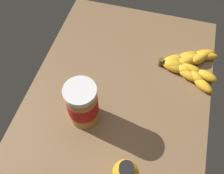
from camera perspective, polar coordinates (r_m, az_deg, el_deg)
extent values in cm
cube|color=brown|center=(91.36, 2.01, -0.40)|extent=(81.36, 62.16, 3.70)
ellipsoid|color=gold|center=(95.07, 13.51, 4.39)|extent=(5.04, 8.36, 3.28)
ellipsoid|color=gold|center=(94.44, 16.81, 2.62)|extent=(6.16, 8.47, 3.28)
ellipsoid|color=gold|center=(93.53, 19.83, 0.39)|extent=(7.09, 8.31, 3.28)
ellipsoid|color=gold|center=(95.29, 13.25, 4.82)|extent=(4.35, 6.54, 3.64)
ellipsoid|color=gold|center=(95.04, 15.96, 3.65)|extent=(5.42, 6.99, 3.64)
ellipsoid|color=gold|center=(94.41, 18.43, 2.06)|extent=(6.25, 7.14, 3.64)
ellipsoid|color=gold|center=(95.59, 13.68, 4.92)|extent=(3.74, 7.78, 3.65)
ellipsoid|color=gold|center=(95.89, 17.21, 3.82)|extent=(4.87, 8.23, 3.65)
ellipsoid|color=gold|center=(95.98, 20.57, 2.29)|extent=(5.88, 8.49, 3.65)
ellipsoid|color=gold|center=(96.15, 13.33, 5.42)|extent=(4.82, 6.82, 3.57)
ellipsoid|color=gold|center=(97.52, 16.15, 5.44)|extent=(5.70, 7.10, 3.57)
ellipsoid|color=gold|center=(99.60, 18.74, 5.86)|extent=(6.39, 7.14, 3.57)
ellipsoid|color=gold|center=(96.58, 13.60, 5.55)|extent=(5.45, 8.16, 3.35)
ellipsoid|color=gold|center=(98.60, 16.90, 5.82)|extent=(6.50, 8.20, 3.35)
ellipsoid|color=gold|center=(101.49, 19.83, 6.54)|extent=(7.32, 7.95, 3.35)
ellipsoid|color=gold|center=(97.41, 13.57, 5.98)|extent=(6.75, 8.63, 2.97)
ellipsoid|color=gold|center=(99.88, 17.11, 6.45)|extent=(5.90, 8.77, 2.97)
ellipsoid|color=gold|center=(102.21, 20.63, 6.47)|extent=(4.95, 8.74, 2.97)
ellipsoid|color=gold|center=(97.61, 13.46, 6.13)|extent=(7.05, 8.36, 2.91)
ellipsoid|color=gold|center=(100.32, 16.84, 6.83)|extent=(6.38, 8.57, 2.91)
ellipsoid|color=gold|center=(102.97, 20.20, 7.13)|extent=(5.62, 8.66, 2.91)
cylinder|color=brown|center=(95.43, 10.99, 5.57)|extent=(2.00, 2.00, 3.00)
cylinder|color=#B27238|center=(77.89, -6.62, -4.20)|extent=(9.44, 9.44, 14.77)
cylinder|color=#B71414|center=(77.24, -6.67, -3.94)|extent=(9.63, 9.63, 6.65)
cylinder|color=silver|center=(70.71, -7.27, -1.02)|extent=(9.63, 9.63, 1.87)
cone|color=orange|center=(65.56, 3.17, -18.39)|extent=(6.66, 6.66, 2.34)
cylinder|color=black|center=(63.38, 3.27, -17.91)|extent=(3.65, 3.65, 2.15)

